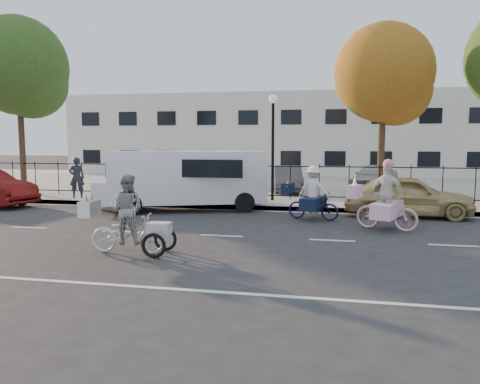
% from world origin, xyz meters
% --- Properties ---
extents(ground, '(120.00, 120.00, 0.00)m').
position_xyz_m(ground, '(0.00, 0.00, 0.00)').
color(ground, '#333334').
extents(road_markings, '(60.00, 9.52, 0.01)m').
position_xyz_m(road_markings, '(0.00, 0.00, 0.01)').
color(road_markings, silver).
rests_on(road_markings, ground).
extents(curb, '(60.00, 0.10, 0.15)m').
position_xyz_m(curb, '(0.00, 5.05, 0.07)').
color(curb, '#A8A399').
rests_on(curb, ground).
extents(sidewalk, '(60.00, 2.20, 0.15)m').
position_xyz_m(sidewalk, '(0.00, 6.10, 0.07)').
color(sidewalk, '#A8A399').
rests_on(sidewalk, ground).
extents(parking_lot, '(60.00, 15.60, 0.15)m').
position_xyz_m(parking_lot, '(0.00, 15.00, 0.07)').
color(parking_lot, '#A8A399').
rests_on(parking_lot, ground).
extents(iron_fence, '(58.00, 0.06, 1.50)m').
position_xyz_m(iron_fence, '(0.00, 7.20, 0.90)').
color(iron_fence, black).
rests_on(iron_fence, sidewalk).
extents(building, '(34.00, 10.00, 6.00)m').
position_xyz_m(building, '(0.00, 25.00, 3.00)').
color(building, silver).
rests_on(building, ground).
extents(lamppost, '(0.36, 0.36, 4.33)m').
position_xyz_m(lamppost, '(0.50, 6.80, 3.11)').
color(lamppost, black).
rests_on(lamppost, sidewalk).
extents(street_sign, '(0.85, 0.06, 1.80)m').
position_xyz_m(street_sign, '(-1.85, 6.80, 1.42)').
color(street_sign, black).
rests_on(street_sign, sidewalk).
extents(zebra_trike, '(2.17, 0.83, 1.86)m').
position_xyz_m(zebra_trike, '(-1.67, -2.37, 0.72)').
color(zebra_trike, silver).
rests_on(zebra_trike, ground).
extents(unicorn_bike, '(2.12, 1.54, 2.09)m').
position_xyz_m(unicorn_bike, '(4.52, 1.81, 0.77)').
color(unicorn_bike, beige).
rests_on(unicorn_bike, ground).
extents(bull_bike, '(2.00, 1.41, 1.81)m').
position_xyz_m(bull_bike, '(2.32, 3.21, 0.72)').
color(bull_bike, '#131037').
rests_on(bull_bike, ground).
extents(white_van, '(6.79, 3.95, 2.23)m').
position_xyz_m(white_van, '(-2.54, 4.50, 1.23)').
color(white_van, white).
rests_on(white_van, ground).
extents(gold_sedan, '(4.30, 1.77, 1.46)m').
position_xyz_m(gold_sedan, '(5.52, 4.50, 0.73)').
color(gold_sedan, tan).
rests_on(gold_sedan, ground).
extents(pedestrian, '(0.77, 0.69, 1.76)m').
position_xyz_m(pedestrian, '(-7.92, 5.96, 1.03)').
color(pedestrian, black).
rests_on(pedestrian, sidewalk).
extents(lot_car_b, '(3.35, 5.41, 1.40)m').
position_xyz_m(lot_car_b, '(-6.60, 10.83, 0.85)').
color(lot_car_b, white).
rests_on(lot_car_b, parking_lot).
extents(lot_car_c, '(1.85, 3.88, 1.23)m').
position_xyz_m(lot_car_c, '(0.78, 10.29, 0.76)').
color(lot_car_c, '#45464B').
rests_on(lot_car_c, parking_lot).
extents(lot_car_d, '(2.92, 4.30, 1.36)m').
position_xyz_m(lot_car_d, '(4.93, 11.41, 0.83)').
color(lot_car_d, '#9FA0A6').
rests_on(lot_car_d, parking_lot).
extents(tree_west, '(4.55, 4.55, 8.34)m').
position_xyz_m(tree_west, '(-11.36, 7.36, 5.84)').
color(tree_west, '#442D1D').
rests_on(tree_west, ground).
extents(tree_mid, '(4.03, 4.03, 7.39)m').
position_xyz_m(tree_mid, '(5.04, 7.96, 5.17)').
color(tree_mid, '#442D1D').
rests_on(tree_mid, ground).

